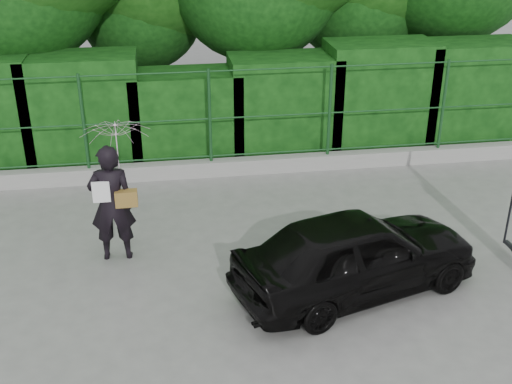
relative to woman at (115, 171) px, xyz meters
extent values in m
plane|color=gray|center=(1.19, -1.69, -1.38)|extent=(80.00, 80.00, 0.00)
cube|color=#9E9E99|center=(1.19, 2.81, -1.23)|extent=(14.00, 0.25, 0.30)
cylinder|color=#17431D|center=(-0.71, 2.81, -0.18)|extent=(0.06, 0.06, 1.80)
cylinder|color=#17431D|center=(1.59, 2.81, -0.18)|extent=(0.06, 0.06, 1.80)
cylinder|color=#17431D|center=(3.89, 2.81, -0.18)|extent=(0.06, 0.06, 1.80)
cylinder|color=#17431D|center=(6.19, 2.81, -0.18)|extent=(0.06, 0.06, 1.80)
cylinder|color=#17431D|center=(1.19, 2.81, -0.98)|extent=(13.60, 0.03, 0.03)
cylinder|color=#17431D|center=(1.19, 2.81, -0.23)|extent=(13.60, 0.03, 0.03)
cylinder|color=#17431D|center=(1.19, 2.81, 0.67)|extent=(13.60, 0.03, 0.03)
cube|color=black|center=(-0.81, 3.81, -0.28)|extent=(2.20, 1.20, 2.21)
cube|color=black|center=(1.19, 3.81, -0.49)|extent=(2.20, 1.20, 1.80)
cube|color=black|center=(3.19, 3.81, -0.36)|extent=(2.20, 1.20, 2.04)
cube|color=black|center=(5.19, 3.81, -0.26)|extent=(2.20, 1.20, 2.25)
cube|color=black|center=(7.19, 3.81, -0.28)|extent=(2.20, 1.20, 2.20)
cylinder|color=black|center=(-1.81, 5.51, 0.87)|extent=(0.36, 0.36, 4.50)
cylinder|color=black|center=(0.69, 6.81, 0.24)|extent=(0.36, 0.36, 3.25)
cylinder|color=black|center=(3.19, 5.81, 0.74)|extent=(0.36, 0.36, 4.25)
cylinder|color=black|center=(5.69, 6.51, 0.37)|extent=(0.36, 0.36, 3.50)
cylinder|color=black|center=(7.69, 6.11, 0.99)|extent=(0.36, 0.36, 4.75)
imported|color=black|center=(-0.10, -0.03, -0.49)|extent=(0.66, 0.43, 1.80)
imported|color=silver|center=(0.05, 0.02, 0.29)|extent=(0.97, 0.99, 0.89)
cube|color=olive|center=(0.12, -0.11, -0.38)|extent=(0.32, 0.15, 0.24)
cube|color=white|center=(-0.22, -0.15, -0.24)|extent=(0.25, 0.02, 0.32)
imported|color=black|center=(3.18, -1.43, -0.80)|extent=(3.68, 2.31, 1.17)
camera|label=1|loc=(0.71, -8.60, 3.64)|focal=45.00mm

